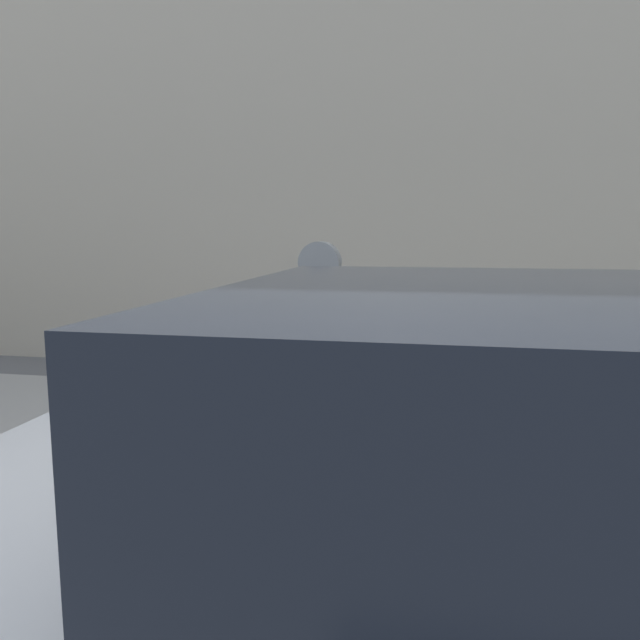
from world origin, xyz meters
The scene contains 3 objects.
sidewalk centered at (0.00, 2.20, 0.07)m, with size 24.00×2.80×0.14m.
building_facade centered at (0.00, 5.18, 3.25)m, with size 24.00×0.30×6.49m.
parking_meter centered at (-0.27, 1.21, 1.12)m, with size 0.21×0.13×1.42m.
Camera 1 is at (0.35, -1.96, 1.62)m, focal length 35.00 mm.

